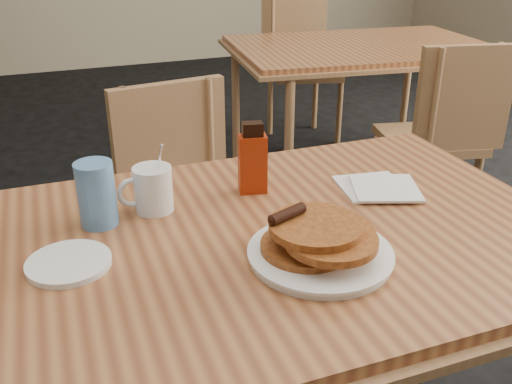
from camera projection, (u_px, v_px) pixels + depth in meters
main_table at (274, 248)px, 1.20m from camera, size 1.30×0.90×0.75m
neighbor_table at (362, 51)px, 3.00m from camera, size 1.47×1.09×0.75m
chair_main_far at (180, 194)px, 1.89m from camera, size 0.44×0.44×0.87m
chair_neighbor_far at (300, 53)px, 3.70m from camera, size 0.52×0.53×0.93m
chair_neighbor_near at (444, 125)px, 2.48m from camera, size 0.49×0.49×0.89m
pancake_plate at (320, 245)px, 1.07m from camera, size 0.28×0.28×0.10m
coffee_mug at (152, 188)px, 1.24m from camera, size 0.12×0.09×0.16m
syrup_bottle at (253, 160)px, 1.32m from camera, size 0.07×0.05×0.17m
napkin_stack at (379, 187)px, 1.36m from camera, size 0.20×0.21×0.01m
blue_tumbler at (96, 194)px, 1.18m from camera, size 0.08×0.08×0.14m
side_saucer at (69, 263)px, 1.06m from camera, size 0.17×0.17×0.01m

